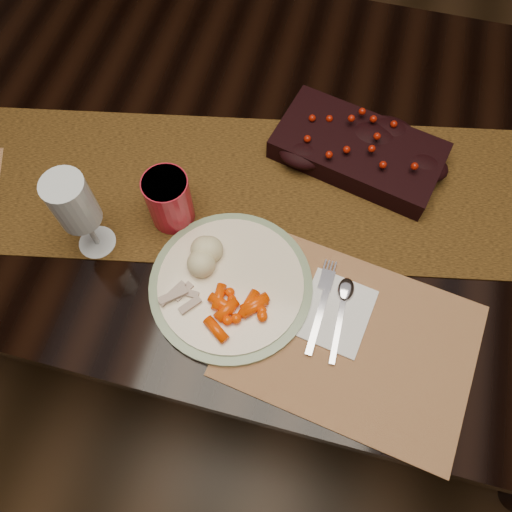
% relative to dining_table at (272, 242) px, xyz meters
% --- Properties ---
extents(floor, '(5.00, 5.00, 0.00)m').
position_rel_dining_table_xyz_m(floor, '(0.00, 0.00, -0.38)').
color(floor, black).
rests_on(floor, ground).
extents(dining_table, '(1.80, 1.00, 0.75)m').
position_rel_dining_table_xyz_m(dining_table, '(0.00, 0.00, 0.00)').
color(dining_table, black).
rests_on(dining_table, floor).
extents(table_runner, '(1.67, 0.65, 0.00)m').
position_rel_dining_table_xyz_m(table_runner, '(-0.05, -0.09, 0.38)').
color(table_runner, '#482809').
rests_on(table_runner, dining_table).
extents(centerpiece, '(0.35, 0.23, 0.06)m').
position_rel_dining_table_xyz_m(centerpiece, '(0.15, 0.03, 0.41)').
color(centerpiece, black).
rests_on(centerpiece, table_runner).
extents(placemat_main, '(0.44, 0.35, 0.00)m').
position_rel_dining_table_xyz_m(placemat_main, '(0.21, -0.33, 0.38)').
color(placemat_main, '#8E5C3F').
rests_on(placemat_main, dining_table).
extents(dinner_plate, '(0.30, 0.30, 0.02)m').
position_rel_dining_table_xyz_m(dinner_plate, '(-0.01, -0.29, 0.39)').
color(dinner_plate, '#FFEAC8').
rests_on(dinner_plate, placemat_main).
extents(baby_carrots, '(0.12, 0.11, 0.02)m').
position_rel_dining_table_xyz_m(baby_carrots, '(0.00, -0.35, 0.40)').
color(baby_carrots, '#FF4100').
rests_on(baby_carrots, dinner_plate).
extents(mashed_potatoes, '(0.10, 0.09, 0.05)m').
position_rel_dining_table_xyz_m(mashed_potatoes, '(-0.05, -0.26, 0.42)').
color(mashed_potatoes, tan).
rests_on(mashed_potatoes, dinner_plate).
extents(turkey_shreds, '(0.09, 0.08, 0.02)m').
position_rel_dining_table_xyz_m(turkey_shreds, '(-0.08, -0.34, 0.40)').
color(turkey_shreds, gray).
rests_on(turkey_shreds, dinner_plate).
extents(napkin, '(0.13, 0.15, 0.00)m').
position_rel_dining_table_xyz_m(napkin, '(0.17, -0.29, 0.38)').
color(napkin, white).
rests_on(napkin, placemat_main).
extents(fork, '(0.03, 0.16, 0.00)m').
position_rel_dining_table_xyz_m(fork, '(0.15, -0.30, 0.39)').
color(fork, '#A2A5BC').
rests_on(fork, napkin).
extents(spoon, '(0.03, 0.14, 0.00)m').
position_rel_dining_table_xyz_m(spoon, '(0.18, -0.30, 0.39)').
color(spoon, silver).
rests_on(spoon, napkin).
extents(red_cup, '(0.08, 0.08, 0.11)m').
position_rel_dining_table_xyz_m(red_cup, '(-0.15, -0.18, 0.43)').
color(red_cup, '#B01628').
rests_on(red_cup, placemat_main).
extents(wine_glass, '(0.08, 0.08, 0.19)m').
position_rel_dining_table_xyz_m(wine_glass, '(-0.27, -0.27, 0.47)').
color(wine_glass, white).
rests_on(wine_glass, dining_table).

